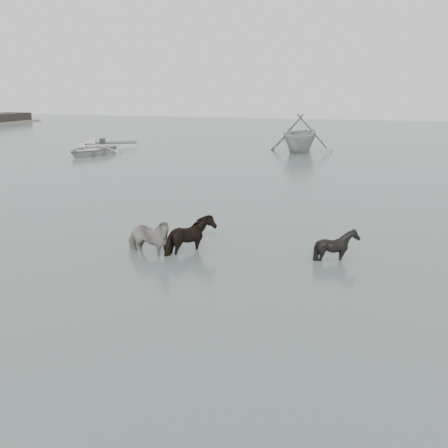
% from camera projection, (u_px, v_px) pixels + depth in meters
% --- Properties ---
extents(ground, '(140.00, 140.00, 0.00)m').
position_uv_depth(ground, '(249.00, 262.00, 14.87)').
color(ground, '#4C5B58').
rests_on(ground, ground).
extents(pony_pinto, '(1.91, 1.14, 1.51)m').
position_uv_depth(pony_pinto, '(148.00, 231.00, 15.39)').
color(pony_pinto, black).
rests_on(pony_pinto, ground).
extents(pony_dark, '(1.37, 1.56, 1.45)m').
position_uv_depth(pony_dark, '(191.00, 230.00, 15.59)').
color(pony_dark, black).
rests_on(pony_dark, ground).
extents(pony_black, '(1.37, 1.28, 1.24)m').
position_uv_depth(pony_black, '(337.00, 240.00, 14.95)').
color(pony_black, black).
rests_on(pony_black, ground).
extents(rowboat_lead, '(4.03, 5.14, 0.97)m').
position_uv_depth(rowboat_lead, '(91.00, 148.00, 38.38)').
color(rowboat_lead, silver).
rests_on(rowboat_lead, ground).
extents(rowboat_trail, '(5.37, 6.17, 3.17)m').
position_uv_depth(rowboat_trail, '(301.00, 132.00, 39.93)').
color(rowboat_trail, '#A2A4A2').
rests_on(rowboat_trail, ground).
extents(skiff_outer, '(5.99, 4.44, 0.75)m').
position_uv_depth(skiff_outer, '(111.00, 143.00, 43.38)').
color(skiff_outer, '#A7A8A4').
rests_on(skiff_outer, ground).
extents(skiff_mid, '(2.94, 5.95, 0.75)m').
position_uv_depth(skiff_mid, '(292.00, 135.00, 50.59)').
color(skiff_mid, '#9DA09E').
rests_on(skiff_mid, ground).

